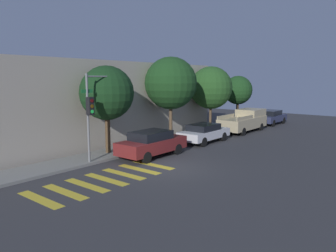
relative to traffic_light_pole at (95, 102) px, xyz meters
The scene contains 13 objects.
ground_plane 4.92m from the traffic_light_pole, 64.99° to the right, with size 60.00×60.00×0.00m, color #333335.
sidewalk 3.64m from the traffic_light_pole, 30.15° to the left, with size 26.00×2.16×0.14m, color slate.
building_row 5.63m from the traffic_light_pole, 73.76° to the left, with size 26.00×6.00×5.56m, color #A89E8E.
crosswalk 4.40m from the traffic_light_pole, 121.45° to the right, with size 6.73×2.60×0.00m.
traffic_light_pole is the anchor object (origin of this frame).
sedan_near_corner 4.01m from the traffic_light_pole, 23.51° to the right, with size 4.33×1.79×1.48m.
sedan_middle 8.82m from the traffic_light_pole, ahead, with size 4.21×1.79×1.30m.
pickup_truck 14.82m from the traffic_light_pole, ahead, with size 5.43×1.97×1.81m.
sedan_far_end 20.39m from the traffic_light_pole, ahead, with size 4.23×1.84×1.37m.
tree_near_corner 1.95m from the traffic_light_pole, 31.73° to the left, with size 3.11×3.11×5.16m.
tree_midblock 7.60m from the traffic_light_pole, ahead, with size 3.69×3.69×5.95m.
tree_far_end 12.88m from the traffic_light_pole, ahead, with size 3.54×3.54×5.43m.
tree_behind_truck 17.72m from the traffic_light_pole, ahead, with size 2.71×2.71×4.69m.
Camera 1 is at (-12.25, -10.14, 4.41)m, focal length 35.00 mm.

